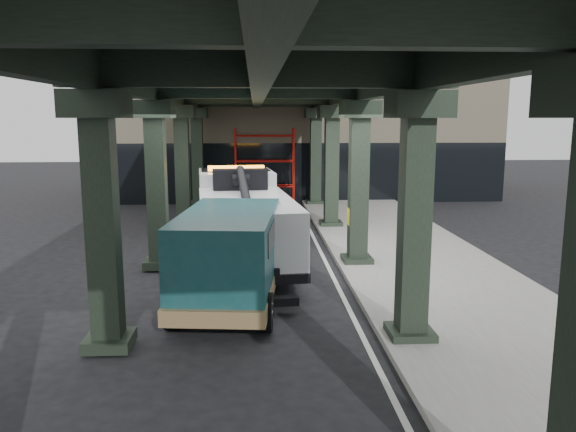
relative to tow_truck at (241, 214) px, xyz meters
name	(u,v)px	position (x,y,z in m)	size (l,w,h in m)	color
ground	(275,286)	(0.95, -3.06, -1.47)	(90.00, 90.00, 0.00)	black
sidewalk	(417,263)	(5.45, -1.06, -1.39)	(5.00, 40.00, 0.15)	gray
lane_stripe	(328,266)	(2.65, -1.06, -1.46)	(0.12, 38.00, 0.01)	silver
viaduct	(258,84)	(0.55, -1.06, 3.99)	(7.40, 32.00, 6.40)	black
building	(296,126)	(2.95, 16.94, 2.53)	(22.00, 10.00, 8.00)	#C6B793
scaffolding	(265,165)	(0.95, 11.58, 0.64)	(3.08, 0.88, 4.00)	red
tow_truck	(241,214)	(0.00, 0.00, 0.00)	(3.48, 9.38, 3.01)	black
towed_van	(231,253)	(-0.15, -4.34, -0.21)	(2.81, 5.95, 2.33)	#124043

